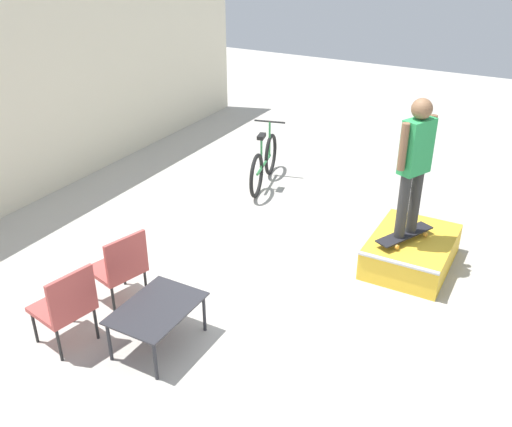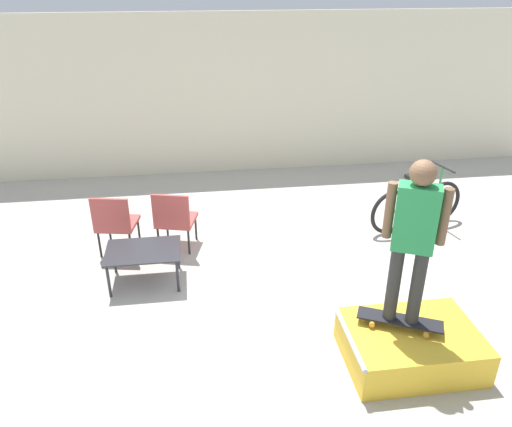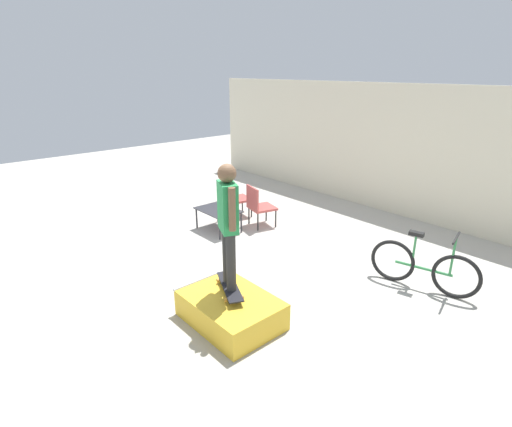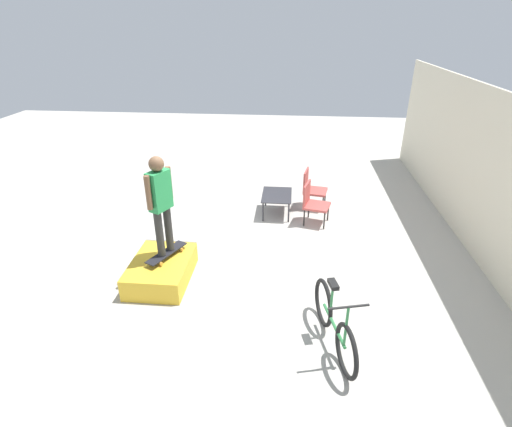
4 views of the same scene
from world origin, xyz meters
TOP-DOWN VIEW (x-y plane):
  - ground_plane at (0.00, 0.00)m, footprint 24.00×24.00m
  - house_wall_back at (0.00, 4.69)m, footprint 12.00×0.06m
  - skate_ramp_box at (1.21, -0.99)m, footprint 1.36×0.96m
  - skateboard_on_ramp at (1.10, -0.91)m, footprint 0.85×0.54m
  - person_skater at (1.10, -0.91)m, footprint 0.53×0.34m
  - coffee_table at (-1.58, 0.86)m, footprint 0.94×0.67m
  - patio_chair_left at (-2.01, 1.66)m, footprint 0.61×0.61m
  - patio_chair_right at (-1.19, 1.66)m, footprint 0.63×0.63m
  - bicycle at (2.51, 1.82)m, footprint 1.62×0.58m

SIDE VIEW (x-z plane):
  - ground_plane at x=0.00m, z-range 0.00..0.00m
  - skate_ramp_box at x=1.21m, z-range -0.01..0.40m
  - bicycle at x=2.51m, z-range -0.12..0.87m
  - coffee_table at x=-1.58m, z-range 0.19..0.66m
  - skateboard_on_ramp at x=1.10m, z-range 0.43..0.51m
  - patio_chair_left at x=-2.01m, z-range 0.05..0.97m
  - patio_chair_right at x=-1.19m, z-range 0.05..0.97m
  - person_skater at x=1.10m, z-range 0.63..2.34m
  - house_wall_back at x=0.00m, z-range 0.00..3.00m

